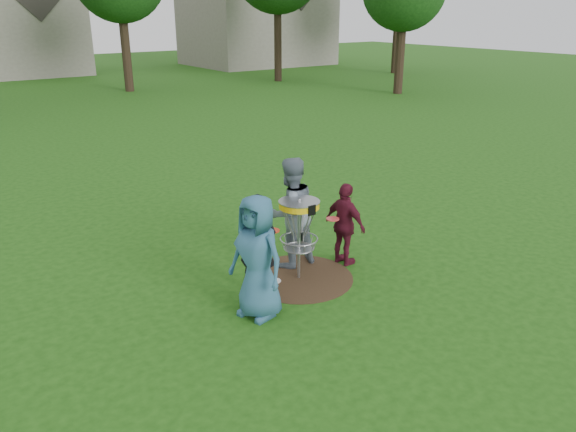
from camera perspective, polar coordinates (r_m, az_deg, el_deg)
ground at (r=9.33m, az=1.09°, el=-6.29°), size 100.00×100.00×0.00m
dirt_patch at (r=9.33m, az=1.09°, el=-6.27°), size 1.80×1.80×0.01m
player_blue at (r=7.89m, az=-3.14°, el=-4.20°), size 0.80×1.02×1.82m
player_black at (r=8.54m, az=-3.06°, el=-3.05°), size 0.66×0.69×1.59m
player_grey at (r=9.45m, az=0.22°, el=0.34°), size 0.92×0.72×1.90m
player_maroon at (r=9.60m, az=5.82°, el=-0.87°), size 0.45×0.89×1.45m
disc_on_grass at (r=9.21m, az=-1.41°, el=-6.62°), size 0.22×0.22×0.02m
disc_golf_basket at (r=8.92m, az=1.13°, el=-0.43°), size 0.66×0.67×1.38m
held_discs at (r=8.77m, az=0.51°, el=-0.66°), size 1.85×0.95×0.29m
house_row at (r=40.91m, az=-23.39°, el=18.77°), size 44.50×10.65×11.62m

